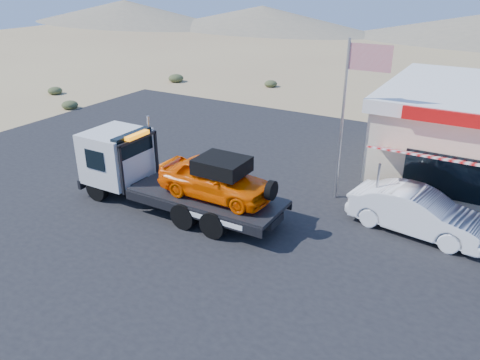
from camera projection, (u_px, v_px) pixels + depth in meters
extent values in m
plane|color=#947654|center=(168.00, 216.00, 16.84)|extent=(120.00, 120.00, 0.00)
cube|color=black|center=(256.00, 197.00, 18.29)|extent=(32.00, 24.00, 0.02)
cylinder|color=black|center=(97.00, 189.00, 17.83)|extent=(0.92, 0.28, 0.92)
cylinder|color=black|center=(130.00, 173.00, 19.29)|extent=(0.92, 0.28, 0.92)
cylinder|color=black|center=(185.00, 215.00, 15.93)|extent=(0.92, 0.51, 0.92)
cylinder|color=black|center=(215.00, 194.00, 17.39)|extent=(0.92, 0.51, 0.92)
cylinder|color=black|center=(215.00, 223.00, 15.38)|extent=(0.92, 0.51, 0.92)
cylinder|color=black|center=(243.00, 202.00, 16.84)|extent=(0.92, 0.51, 0.92)
cube|color=black|center=(184.00, 196.00, 16.94)|extent=(7.57, 0.92, 0.28)
cube|color=silver|center=(117.00, 156.00, 17.99)|extent=(2.03, 2.17, 1.94)
cube|color=black|center=(132.00, 144.00, 17.32)|extent=(0.32, 1.85, 0.83)
cube|color=black|center=(140.00, 162.00, 17.48)|extent=(0.09, 2.03, 1.85)
cube|color=orange|center=(137.00, 135.00, 17.04)|extent=(0.23, 1.11, 0.14)
cube|color=black|center=(207.00, 196.00, 16.37)|extent=(5.54, 2.12, 0.14)
imported|color=#FF5C00|center=(215.00, 178.00, 15.89)|extent=(4.06, 1.64, 1.38)
cube|color=black|center=(222.00, 165.00, 15.55)|extent=(1.66, 1.38, 0.51)
imported|color=silver|center=(417.00, 212.00, 15.53)|extent=(4.67, 2.19, 1.48)
cube|color=red|center=(442.00, 117.00, 15.43)|extent=(2.60, 0.12, 0.45)
cylinder|color=#99999E|center=(376.00, 193.00, 16.01)|extent=(0.08, 0.08, 2.20)
cylinder|color=#99999E|center=(342.00, 123.00, 17.02)|extent=(0.10, 0.10, 6.00)
cube|color=#B20C14|center=(370.00, 58.00, 15.70)|extent=(1.50, 0.02, 0.90)
ellipsoid|color=#323C20|center=(70.00, 104.00, 30.05)|extent=(1.03, 1.03, 0.56)
ellipsoid|color=#323C20|center=(55.00, 90.00, 33.69)|extent=(1.01, 1.01, 0.55)
ellipsoid|color=#323C20|center=(176.00, 78.00, 37.46)|extent=(1.20, 1.20, 0.65)
ellipsoid|color=#323C20|center=(271.00, 83.00, 35.84)|extent=(0.98, 0.98, 0.53)
ellipsoid|color=#323C20|center=(392.00, 84.00, 36.04)|extent=(0.73, 0.73, 0.40)
cone|color=#726B59|center=(262.00, 18.00, 71.07)|extent=(36.00, 36.00, 3.50)
cone|color=#726B59|center=(125.00, 12.00, 80.11)|extent=(40.00, 40.00, 3.80)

